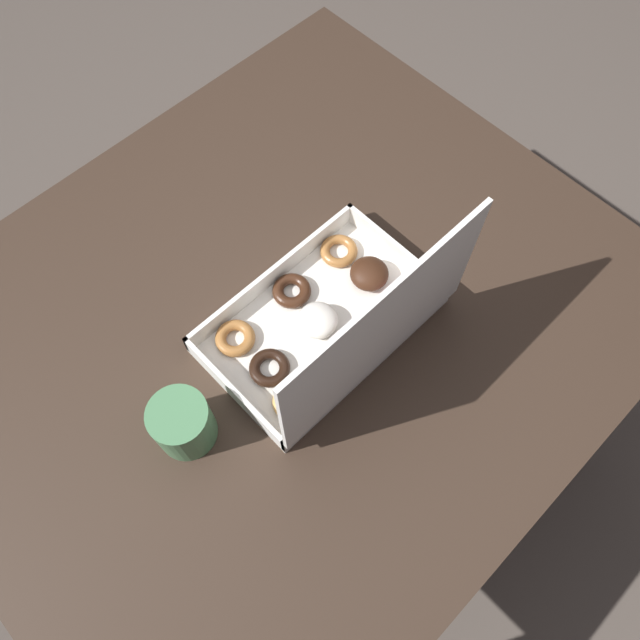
% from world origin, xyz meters
% --- Properties ---
extents(ground_plane, '(8.00, 8.00, 0.00)m').
position_xyz_m(ground_plane, '(0.00, 0.00, 0.00)').
color(ground_plane, '#564C44').
extents(dining_table, '(1.22, 1.04, 0.74)m').
position_xyz_m(dining_table, '(0.00, 0.00, 0.65)').
color(dining_table, '#38281E').
rests_on(dining_table, ground_plane).
extents(donut_box, '(0.39, 0.25, 0.30)m').
position_xyz_m(donut_box, '(-0.04, 0.09, 0.80)').
color(donut_box, silver).
rests_on(donut_box, dining_table).
extents(coffee_mug, '(0.09, 0.09, 0.10)m').
position_xyz_m(coffee_mug, '(0.25, 0.05, 0.79)').
color(coffee_mug, '#4C8456').
rests_on(coffee_mug, dining_table).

